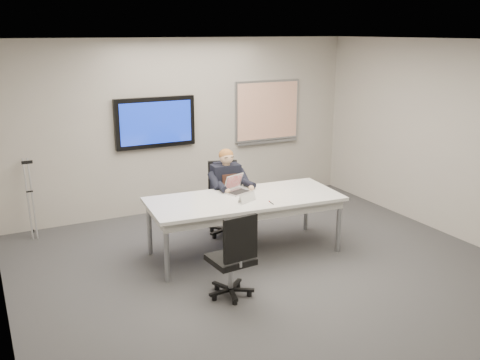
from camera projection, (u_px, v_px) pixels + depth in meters
name	position (u px, v px, depth m)	size (l,w,h in m)	color
floor	(276.00, 277.00, 6.54)	(6.00, 6.00, 0.02)	#3B3B3E
ceiling	(280.00, 40.00, 5.78)	(6.00, 6.00, 0.02)	silver
wall_back	(184.00, 126.00, 8.73)	(6.00, 0.02, 2.80)	#ADA69D
wall_right	(463.00, 142.00, 7.46)	(0.02, 6.00, 2.80)	#ADA69D
conference_table	(245.00, 204.00, 7.05)	(2.62, 1.25, 0.78)	silver
tv_display	(155.00, 122.00, 8.44)	(1.30, 0.09, 0.80)	black
whiteboard	(267.00, 112.00, 9.35)	(1.25, 0.08, 1.10)	#95989D
office_chair_far	(225.00, 212.00, 7.85)	(0.63, 0.63, 1.06)	black
office_chair_near	(233.00, 271.00, 5.95)	(0.52, 0.52, 1.01)	black
seated_person	(231.00, 204.00, 7.59)	(0.42, 0.72, 1.30)	#1E2432
crutch	(30.00, 197.00, 7.68)	(0.16, 0.37, 1.19)	#A5A7AD
laptop	(236.00, 188.00, 7.26)	(0.38, 0.40, 0.23)	silver
name_tent	(247.00, 197.00, 6.86)	(0.28, 0.08, 0.11)	silver
pen	(271.00, 203.00, 6.80)	(0.01, 0.01, 0.14)	black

